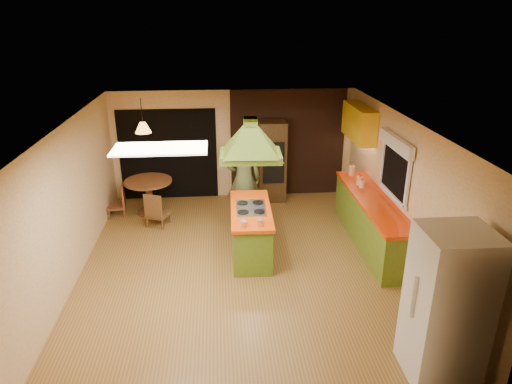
{
  "coord_description": "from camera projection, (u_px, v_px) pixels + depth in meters",
  "views": [
    {
      "loc": [
        -0.36,
        -6.89,
        4.14
      ],
      "look_at": [
        0.28,
        0.53,
        1.15
      ],
      "focal_mm": 32.0,
      "sensor_mm": 36.0,
      "label": 1
    }
  ],
  "objects": [
    {
      "name": "kitchen_island",
      "position": [
        251.0,
        231.0,
        8.19
      ],
      "size": [
        0.76,
        1.77,
        0.9
      ],
      "rotation": [
        0.0,
        0.0,
        -0.03
      ],
      "color": "#5D8120",
      "rests_on": "ground"
    },
    {
      "name": "range_hood",
      "position": [
        250.0,
        133.0,
        7.52
      ],
      "size": [
        1.05,
        0.78,
        0.79
      ],
      "rotation": [
        0.0,
        0.0,
        -0.04
      ],
      "color": "#4E691A",
      "rests_on": "ceiling_plane"
    },
    {
      "name": "refrigerator",
      "position": [
        447.0,
        306.0,
        5.26
      ],
      "size": [
        0.8,
        0.75,
        1.92
      ],
      "primitive_type": "cube",
      "rotation": [
        0.0,
        0.0,
        -0.01
      ],
      "color": "white",
      "rests_on": "ground"
    },
    {
      "name": "chair_near",
      "position": [
        158.0,
        209.0,
        9.28
      ],
      "size": [
        0.52,
        0.52,
        0.74
      ],
      "primitive_type": null,
      "rotation": [
        0.0,
        0.0,
        2.76
      ],
      "color": "brown",
      "rests_on": "ground"
    },
    {
      "name": "dining_table",
      "position": [
        149.0,
        190.0,
        9.8
      ],
      "size": [
        1.01,
        1.01,
        0.76
      ],
      "rotation": [
        0.0,
        0.0,
        0.28
      ],
      "color": "brown",
      "rests_on": "ground"
    },
    {
      "name": "nook_opening",
      "position": [
        168.0,
        155.0,
        10.42
      ],
      "size": [
        2.2,
        0.03,
        2.1
      ],
      "primitive_type": "cube",
      "color": "black",
      "rests_on": "ground"
    },
    {
      "name": "man",
      "position": [
        244.0,
        180.0,
        9.12
      ],
      "size": [
        0.75,
        0.52,
        1.95
      ],
      "primitive_type": "imported",
      "rotation": [
        0.0,
        0.0,
        3.23
      ],
      "color": "#424C28",
      "rests_on": "ground"
    },
    {
      "name": "ceiling_plane",
      "position": [
        241.0,
        124.0,
        7.01
      ],
      "size": [
        6.5,
        6.5,
        0.0
      ],
      "primitive_type": "plane",
      "rotation": [
        3.14,
        0.0,
        0.0
      ],
      "color": "silver",
      "rests_on": "room_walls"
    },
    {
      "name": "window_right",
      "position": [
        396.0,
        157.0,
        7.87
      ],
      "size": [
        0.12,
        1.35,
        1.06
      ],
      "color": "black",
      "rests_on": "room_walls"
    },
    {
      "name": "chair_left",
      "position": [
        116.0,
        201.0,
        9.72
      ],
      "size": [
        0.41,
        0.41,
        0.68
      ],
      "primitive_type": null,
      "rotation": [
        0.0,
        0.0,
        -1.46
      ],
      "color": "brown",
      "rests_on": "ground"
    },
    {
      "name": "canister_small",
      "position": [
        362.0,
        184.0,
        8.84
      ],
      "size": [
        0.12,
        0.12,
        0.14
      ],
      "primitive_type": "cylinder",
      "rotation": [
        0.0,
        0.0,
        0.07
      ],
      "color": "#F8F0C8",
      "rests_on": "right_counter"
    },
    {
      "name": "wall_oven",
      "position": [
        272.0,
        161.0,
        10.39
      ],
      "size": [
        0.62,
        0.61,
        1.85
      ],
      "rotation": [
        0.0,
        0.0,
        -0.02
      ],
      "color": "#4A3217",
      "rests_on": "ground"
    },
    {
      "name": "canister_large",
      "position": [
        352.0,
        171.0,
        9.49
      ],
      "size": [
        0.16,
        0.16,
        0.2
      ],
      "primitive_type": "cylinder",
      "rotation": [
        0.0,
        0.0,
        0.26
      ],
      "color": "#F5E1C5",
      "rests_on": "right_counter"
    },
    {
      "name": "brick_panel",
      "position": [
        288.0,
        144.0,
        10.56
      ],
      "size": [
        2.64,
        0.03,
        2.5
      ],
      "primitive_type": "cube",
      "color": "#381E14",
      "rests_on": "ground"
    },
    {
      "name": "canister_medium",
      "position": [
        360.0,
        181.0,
        8.97
      ],
      "size": [
        0.16,
        0.16,
        0.17
      ],
      "primitive_type": "cylinder",
      "rotation": [
        0.0,
        0.0,
        0.41
      ],
      "color": "beige",
      "rests_on": "right_counter"
    },
    {
      "name": "pendant_lamp",
      "position": [
        143.0,
        128.0,
        9.29
      ],
      "size": [
        0.42,
        0.42,
        0.21
      ],
      "primitive_type": "cone",
      "rotation": [
        0.0,
        0.0,
        0.35
      ],
      "color": "#FF9E3F",
      "rests_on": "ceiling_plane"
    },
    {
      "name": "fluor_panel",
      "position": [
        160.0,
        149.0,
        5.82
      ],
      "size": [
        1.2,
        0.6,
        0.03
      ],
      "primitive_type": "cube",
      "color": "white",
      "rests_on": "ceiling_plane"
    },
    {
      "name": "room_walls",
      "position": [
        242.0,
        199.0,
        7.48
      ],
      "size": [
        5.5,
        6.5,
        6.5
      ],
      "color": "beige",
      "rests_on": "ground"
    },
    {
      "name": "upper_cabinets",
      "position": [
        359.0,
        123.0,
        9.46
      ],
      "size": [
        0.34,
        1.4,
        0.7
      ],
      "primitive_type": "cube",
      "color": "yellow",
      "rests_on": "room_walls"
    },
    {
      "name": "ground",
      "position": [
        243.0,
        265.0,
        7.94
      ],
      "size": [
        6.5,
        6.5,
        0.0
      ],
      "primitive_type": "plane",
      "color": "olive",
      "rests_on": "ground"
    },
    {
      "name": "right_counter",
      "position": [
        371.0,
        221.0,
        8.52
      ],
      "size": [
        0.62,
        3.05,
        0.92
      ],
      "color": "olive",
      "rests_on": "ground"
    }
  ]
}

